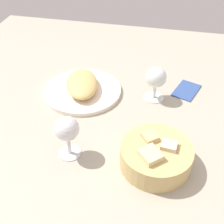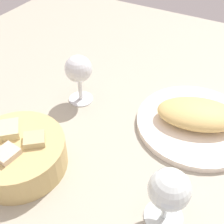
{
  "view_description": "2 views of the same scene",
  "coord_description": "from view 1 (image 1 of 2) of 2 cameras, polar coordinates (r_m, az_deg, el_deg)",
  "views": [
    {
      "loc": [
        66.15,
        14.0,
        59.56
      ],
      "look_at": [
        3.19,
        0.36,
        5.93
      ],
      "focal_mm": 47.23,
      "sensor_mm": 36.0,
      "label": 1
    },
    {
      "loc": [
        -19.01,
        37.56,
        46.69
      ],
      "look_at": [
        4.67,
        -4.71,
        3.54
      ],
      "focal_mm": 47.33,
      "sensor_mm": 36.0,
      "label": 2
    }
  ],
  "objects": [
    {
      "name": "ground_plane",
      "position": [
        0.91,
        0.2,
        -2.07
      ],
      "size": [
        140.0,
        140.0,
        2.0
      ],
      "primitive_type": "cube",
      "color": "#A8A18E"
    },
    {
      "name": "lettuce_garnish",
      "position": [
        1.05,
        -7.16,
        6.31
      ],
      "size": [
        4.78,
        4.78,
        1.05
      ],
      "primitive_type": "cone",
      "color": "#45872A",
      "rests_on": "plate"
    },
    {
      "name": "wine_glass_far",
      "position": [
        0.96,
        8.49,
        6.34
      ],
      "size": [
        6.74,
        6.74,
        11.54
      ],
      "color": "silver",
      "rests_on": "ground_plane"
    },
    {
      "name": "plate",
      "position": [
        1.02,
        -5.74,
        4.15
      ],
      "size": [
        26.4,
        26.4,
        1.4
      ],
      "primitive_type": "cylinder",
      "color": "white",
      "rests_on": "ground_plane"
    },
    {
      "name": "wine_glass_near",
      "position": [
        0.75,
        -8.69,
        -3.64
      ],
      "size": [
        6.42,
        6.42,
        12.27
      ],
      "color": "silver",
      "rests_on": "ground_plane"
    },
    {
      "name": "bread_basket",
      "position": [
        0.76,
        8.45,
        -8.38
      ],
      "size": [
        18.34,
        18.34,
        7.71
      ],
      "color": "tan",
      "rests_on": "ground_plane"
    },
    {
      "name": "omelette",
      "position": [
        1.0,
        -5.84,
        5.5
      ],
      "size": [
        20.11,
        15.5,
        4.39
      ],
      "primitive_type": "ellipsoid",
      "rotation": [
        0.0,
        0.0,
        0.32
      ],
      "color": "tan",
      "rests_on": "plate"
    },
    {
      "name": "folded_napkin",
      "position": [
        1.05,
        14.22,
        4.17
      ],
      "size": [
        12.75,
        10.38,
        0.8
      ],
      "primitive_type": "cube",
      "rotation": [
        0.0,
        0.0,
        2.79
      ],
      "color": "#324E8C",
      "rests_on": "ground_plane"
    }
  ]
}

